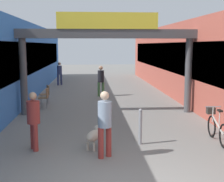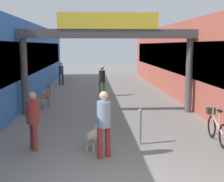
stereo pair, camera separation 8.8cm
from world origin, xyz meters
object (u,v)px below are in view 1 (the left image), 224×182
(pedestrian_companion, at_px, (33,117))
(pedestrian_carrying_crate, at_px, (101,79))
(pedestrian_with_dog, at_px, (105,120))
(dog_on_leash, at_px, (95,135))
(bicycle_silver_second, at_px, (216,127))
(cafe_chair_wood_farther, at_px, (46,93))
(cafe_chair_wood_nearer, at_px, (45,96))
(bollard_post_metal, at_px, (140,126))
(pedestrian_elderly_walking, at_px, (60,72))

(pedestrian_companion, height_order, pedestrian_carrying_crate, pedestrian_carrying_crate)
(pedestrian_with_dog, relative_size, dog_on_leash, 2.04)
(bicycle_silver_second, xyz_separation_m, cafe_chair_wood_farther, (-5.74, 6.24, 0.10))
(dog_on_leash, xyz_separation_m, cafe_chair_wood_farther, (-2.20, 6.59, 0.18))
(pedestrian_companion, height_order, cafe_chair_wood_nearer, pedestrian_companion)
(dog_on_leash, bearing_deg, pedestrian_with_dog, -72.28)
(pedestrian_companion, xyz_separation_m, bicycle_silver_second, (5.15, 0.40, -0.45))
(pedestrian_with_dog, relative_size, pedestrian_companion, 1.07)
(pedestrian_with_dog, relative_size, bicycle_silver_second, 0.99)
(pedestrian_with_dog, relative_size, bollard_post_metal, 1.63)
(pedestrian_with_dog, xyz_separation_m, pedestrian_carrying_crate, (0.25, 9.43, -0.00))
(cafe_chair_wood_farther, bearing_deg, pedestrian_elderly_walking, 90.18)
(bicycle_silver_second, distance_m, bollard_post_metal, 2.25)
(pedestrian_with_dog, xyz_separation_m, dog_on_leash, (-0.24, 0.75, -0.59))
(pedestrian_companion, bearing_deg, dog_on_leash, 1.66)
(pedestrian_companion, relative_size, bollard_post_metal, 1.53)
(pedestrian_carrying_crate, relative_size, cafe_chair_wood_farther, 1.87)
(dog_on_leash, relative_size, cafe_chair_wood_farther, 0.92)
(pedestrian_companion, height_order, bollard_post_metal, pedestrian_companion)
(pedestrian_with_dog, xyz_separation_m, cafe_chair_wood_nearer, (-2.35, 6.37, -0.41))
(pedestrian_with_dog, bearing_deg, dog_on_leash, 107.72)
(pedestrian_companion, distance_m, cafe_chair_wood_farther, 6.67)
(dog_on_leash, height_order, bollard_post_metal, bollard_post_metal)
(pedestrian_carrying_crate, relative_size, bollard_post_metal, 1.62)
(pedestrian_with_dog, distance_m, pedestrian_carrying_crate, 9.44)
(pedestrian_with_dog, bearing_deg, bollard_post_metal, 42.91)
(pedestrian_with_dog, bearing_deg, pedestrian_carrying_crate, 88.46)
(cafe_chair_wood_nearer, bearing_deg, pedestrian_with_dog, -69.76)
(pedestrian_companion, relative_size, cafe_chair_wood_nearer, 1.76)
(pedestrian_companion, xyz_separation_m, cafe_chair_wood_nearer, (-0.50, 5.67, -0.35))
(pedestrian_companion, distance_m, dog_on_leash, 1.69)
(dog_on_leash, relative_size, cafe_chair_wood_nearer, 0.92)
(pedestrian_carrying_crate, relative_size, bicycle_silver_second, 0.99)
(pedestrian_with_dog, relative_size, pedestrian_carrying_crate, 1.00)
(bicycle_silver_second, bearing_deg, cafe_chair_wood_farther, 132.60)
(dog_on_leash, bearing_deg, pedestrian_companion, -178.34)
(pedestrian_carrying_crate, height_order, bollard_post_metal, pedestrian_carrying_crate)
(bollard_post_metal, height_order, cafe_chair_wood_nearer, bollard_post_metal)
(pedestrian_companion, xyz_separation_m, pedestrian_elderly_walking, (-0.61, 13.82, 0.02))
(pedestrian_carrying_crate, height_order, bicycle_silver_second, pedestrian_carrying_crate)
(pedestrian_companion, relative_size, cafe_chair_wood_farther, 1.76)
(pedestrian_companion, distance_m, bicycle_silver_second, 5.18)
(pedestrian_with_dog, distance_m, cafe_chair_wood_nearer, 6.80)
(pedestrian_with_dog, relative_size, pedestrian_elderly_walking, 1.05)
(dog_on_leash, bearing_deg, bicycle_silver_second, 5.65)
(pedestrian_companion, bearing_deg, pedestrian_carrying_crate, 76.45)
(pedestrian_carrying_crate, distance_m, bollard_post_metal, 8.50)
(pedestrian_with_dog, distance_m, dog_on_leash, 0.98)
(pedestrian_companion, relative_size, pedestrian_elderly_walking, 0.98)
(bicycle_silver_second, distance_m, cafe_chair_wood_nearer, 7.73)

